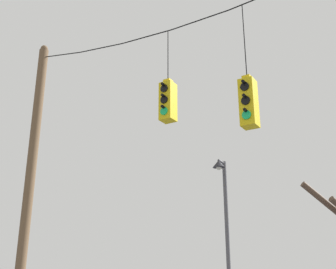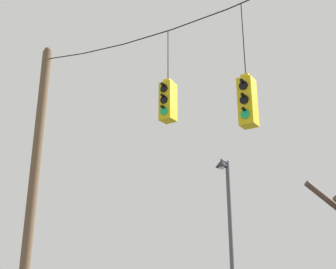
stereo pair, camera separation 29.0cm
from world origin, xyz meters
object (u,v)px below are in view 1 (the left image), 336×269
at_px(traffic_light_over_intersection, 248,102).
at_px(street_lamp, 225,223).
at_px(traffic_light_near_left_pole, 168,101).
at_px(utility_pole_left, 30,184).

relative_size(traffic_light_over_intersection, street_lamp, 0.58).
distance_m(traffic_light_near_left_pole, street_lamp, 4.26).
relative_size(traffic_light_near_left_pole, street_lamp, 0.47).
distance_m(traffic_light_over_intersection, street_lamp, 4.53).
bearing_deg(traffic_light_over_intersection, utility_pole_left, 179.93).
relative_size(utility_pole_left, traffic_light_over_intersection, 2.96).
bearing_deg(street_lamp, traffic_light_over_intersection, -56.97).
xyz_separation_m(utility_pole_left, traffic_light_near_left_pole, (4.75, -0.01, 1.54)).
xyz_separation_m(utility_pole_left, street_lamp, (4.66, 3.34, -1.09)).
bearing_deg(utility_pole_left, traffic_light_over_intersection, -0.07).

